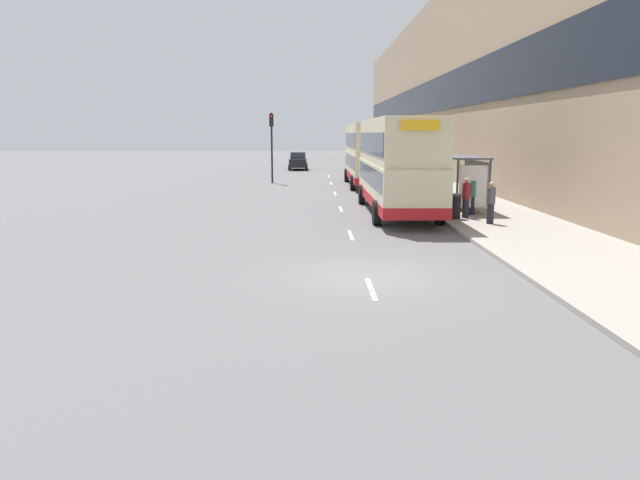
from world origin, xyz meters
The scene contains 20 objects.
ground_plane centered at (0.00, 0.00, 0.00)m, with size 220.00×220.00×0.00m, color #5B595B.
pavement centered at (6.50, 38.50, 0.07)m, with size 5.00×93.00×0.14m.
terrace_facade centered at (10.49, 38.50, 7.61)m, with size 3.10×93.00×15.23m.
lane_mark_0 centered at (0.00, -1.29, 0.01)m, with size 0.12×2.00×0.01m.
lane_mark_1 centered at (0.00, 6.01, 0.01)m, with size 0.12×2.00×0.01m.
lane_mark_2 centered at (0.00, 13.31, 0.01)m, with size 0.12×2.00×0.01m.
lane_mark_3 centered at (0.00, 20.61, 0.01)m, with size 0.12×2.00×0.01m.
lane_mark_4 centered at (0.00, 27.91, 0.01)m, with size 0.12×2.00×0.01m.
lane_mark_5 centered at (0.00, 35.21, 0.01)m, with size 0.12×2.00×0.01m.
bus_shelter centered at (5.77, 11.89, 1.88)m, with size 1.60×4.20×2.48m.
double_decker_bus_near centered at (2.47, 11.74, 2.28)m, with size 2.85×10.86×4.30m.
double_decker_bus_ahead centered at (2.50, 25.86, 2.28)m, with size 2.85×10.46×4.30m.
car_0 centered at (-2.86, 44.38, 0.88)m, with size 1.90×4.34×1.78m.
pedestrian_at_shelter centered at (5.64, 7.81, 0.99)m, with size 0.33×0.33×1.66m.
pedestrian_1 centered at (6.79, 13.55, 0.97)m, with size 0.32×0.32×1.62m.
pedestrian_2 centered at (7.85, 16.75, 0.96)m, with size 0.32×0.32×1.60m.
pedestrian_3 centered at (5.61, 10.36, 1.02)m, with size 0.34×0.34×1.71m.
pedestrian_4 centered at (5.08, 9.41, 1.01)m, with size 0.34×0.34×1.70m.
litter_bin centered at (4.55, 9.21, 0.67)m, with size 0.55×0.55×1.05m.
traffic_light_far_kerb centered at (-4.40, 28.34, 3.46)m, with size 0.30×0.32×5.16m.
Camera 1 is at (-1.40, -14.41, 3.66)m, focal length 32.00 mm.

